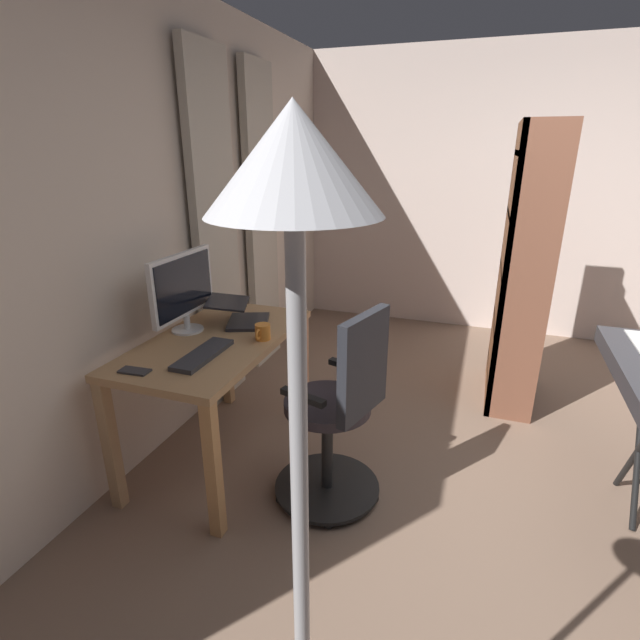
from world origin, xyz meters
name	(u,v)px	position (x,y,z in m)	size (l,w,h in m)	color
ground_plane	(619,509)	(0.00, 0.00, 0.00)	(6.85, 6.85, 0.00)	#7C6250
back_room_partition	(160,225)	(0.00, -2.64, 1.32)	(5.14, 0.10, 2.64)	beige
left_room_partition	(586,198)	(-2.57, 0.00, 1.32)	(0.10, 5.27, 2.64)	beige
curtain_left_panel	(261,223)	(-1.12, -2.53, 1.18)	(0.44, 0.06, 2.36)	#BFB6A5
curtain_right_panel	(216,238)	(-0.42, -2.53, 1.18)	(0.48, 0.06, 2.36)	#BFB6A5
desk	(218,356)	(0.25, -2.15, 0.65)	(1.21, 0.66, 0.76)	tan
office_chair	(338,417)	(0.40, -1.40, 0.49)	(0.56, 0.56, 1.06)	black
computer_monitor	(183,288)	(0.21, -2.37, 1.01)	(0.54, 0.18, 0.45)	white
computer_keyboard	(203,355)	(0.50, -2.08, 0.77)	(0.40, 0.13, 0.02)	#333338
laptop	(241,315)	(0.00, -2.13, 0.82)	(0.39, 0.43, 0.15)	#232328
computer_mouse	(233,307)	(-0.20, -2.30, 0.78)	(0.06, 0.10, 0.04)	black
cell_phone_face_up	(134,371)	(0.75, -2.29, 0.76)	(0.07, 0.14, 0.01)	#333338
mug_tea	(262,332)	(0.19, -1.90, 0.80)	(0.13, 0.08, 0.09)	orange
bookshelf	(516,272)	(-1.11, -0.58, 0.94)	(0.78, 0.30, 1.91)	brown
floor_lamp	(298,409)	(1.76, -1.05, 1.37)	(0.28, 0.28, 1.81)	black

